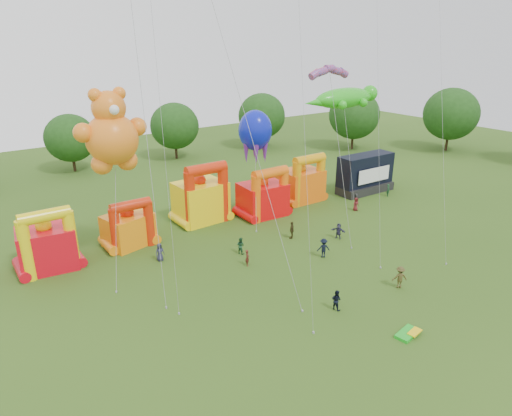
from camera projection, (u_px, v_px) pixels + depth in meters
ground at (436, 344)px, 31.69m from camera, size 160.00×160.00×0.00m
tree_ring at (429, 265)px, 29.29m from camera, size 126.66×128.80×12.07m
bouncy_castle_0 at (47, 245)px, 41.18m from camera, size 5.26×4.43×6.12m
bouncy_castle_1 at (129, 227)px, 46.02m from camera, size 5.19×4.54×5.15m
bouncy_castle_2 at (202, 199)px, 51.95m from camera, size 5.59×4.56×7.10m
bouncy_castle_3 at (264, 197)px, 53.69m from camera, size 5.35×4.40×6.09m
bouncy_castle_4 at (302, 183)px, 58.53m from camera, size 5.19×4.18×6.32m
stage_trailer at (365, 174)px, 61.85m from camera, size 8.28×3.35×5.24m
teddy_bear_kite at (114, 179)px, 38.53m from camera, size 6.22×6.67×16.26m
gecko_kite at (347, 133)px, 57.94m from camera, size 12.45×7.16×14.08m
octopus_kite at (256, 168)px, 51.10m from camera, size 4.93×6.36×12.50m
parafoil_kites at (226, 133)px, 33.78m from camera, size 21.31×13.77×31.85m
diamond_kites at (323, 107)px, 35.47m from camera, size 26.70×14.39×33.98m
folded_kite_bundle at (408, 333)px, 32.59m from camera, size 2.14×1.35×0.31m
spectator_0 at (160, 252)px, 43.15m from camera, size 0.88×0.58×1.78m
spectator_1 at (247, 258)px, 42.26m from camera, size 0.60×0.69×1.60m
spectator_2 at (241, 246)px, 44.61m from camera, size 0.90×1.00×1.69m
spectator_3 at (323, 248)px, 43.79m from camera, size 1.45×1.22×1.94m
spectator_4 at (292, 230)px, 47.96m from camera, size 1.15×1.06×1.89m
spectator_5 at (338, 231)px, 47.93m from camera, size 1.14×1.63×1.69m
spectator_6 at (356, 204)px, 55.64m from camera, size 0.85×0.59×1.66m
spectator_7 at (388, 190)px, 60.68m from camera, size 0.70×0.72×1.67m
spectator_8 at (336, 300)px, 35.43m from camera, size 0.82×0.95×1.68m
spectator_9 at (400, 277)px, 38.47m from camera, size 1.47×1.26×1.97m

